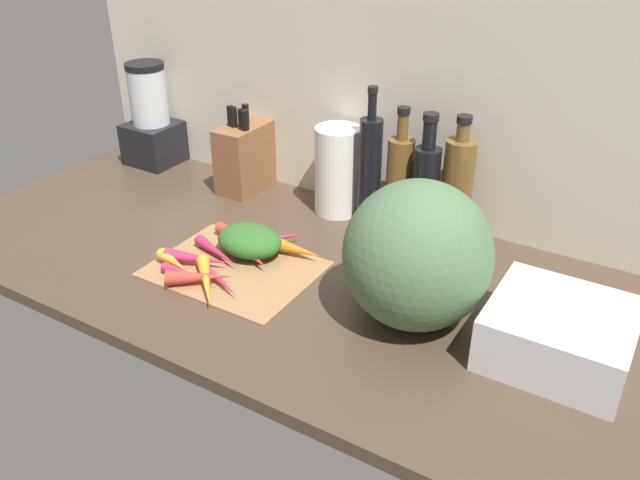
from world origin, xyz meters
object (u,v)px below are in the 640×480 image
carrot_9 (197,259)px  bottle_2 (425,189)px  carrot_8 (174,262)px  carrot_6 (249,254)px  winter_squash (417,255)px  bottle_0 (370,170)px  carrot_4 (269,239)px  carrot_5 (217,252)px  carrot_3 (189,275)px  carrot_2 (206,282)px  carrot_10 (200,277)px  cutting_board (235,268)px  bottle_3 (457,190)px  dish_rack (559,334)px  bottle_1 (399,182)px  carrot_11 (242,235)px  carrot_1 (219,279)px  carrot_0 (261,242)px  blender_appliance (151,121)px  paper_towel_roll (337,171)px  carrot_7 (299,250)px  knife_block (245,156)px

carrot_9 → bottle_2: bearing=46.6°
carrot_8 → carrot_6: bearing=43.2°
carrot_9 → bottle_2: (37.65, 39.85, 10.59)cm
winter_squash → bottle_0: (-27.23, 32.70, -0.38)cm
carrot_4 → carrot_5: size_ratio=1.12×
carrot_4 → carrot_3: bearing=-106.2°
carrot_2 → bottle_0: size_ratio=0.50×
carrot_10 → carrot_3: bearing=177.6°
cutting_board → bottle_3: 55.06cm
carrot_6 → dish_rack: (68.85, 2.09, 2.99)cm
cutting_board → bottle_0: size_ratio=1.02×
dish_rack → bottle_1: bearing=146.6°
carrot_6 → carrot_10: (-3.05, -13.73, 0.14)cm
carrot_4 → carrot_11: size_ratio=1.18×
carrot_9 → carrot_10: size_ratio=1.08×
carrot_1 → carrot_5: (-7.49, 8.67, 0.27)cm
carrot_0 → carrot_8: bearing=-124.3°
carrot_11 → blender_appliance: blender_appliance is taller
carrot_10 → paper_towel_roll: paper_towel_roll is taller
carrot_3 → carrot_4: (6.27, 21.54, 0.48)cm
winter_squash → carrot_1: bearing=-164.5°
carrot_5 → dish_rack: dish_rack is taller
carrot_2 → carrot_3: (-5.25, 0.53, -0.39)cm
carrot_6 → winter_squash: bearing=-0.4°
bottle_1 → carrot_7: bearing=-116.4°
carrot_5 → carrot_2: bearing=-61.2°
carrot_3 → carrot_4: carrot_4 is taller
carrot_1 → bottle_2: bearing=56.6°
carrot_3 → carrot_10: (3.14, -0.13, 0.65)cm
cutting_board → carrot_3: size_ratio=2.51×
cutting_board → carrot_9: size_ratio=2.35×
carrot_7 → paper_towel_roll: size_ratio=0.48×
carrot_6 → carrot_10: 14.07cm
carrot_10 → paper_towel_roll: size_ratio=0.62×
cutting_board → knife_block: 45.26cm
carrot_0 → bottle_2: (29.68, 26.37, 10.48)cm
carrot_9 → blender_appliance: size_ratio=0.50×
blender_appliance → carrot_4: bearing=-22.9°
carrot_1 → dish_rack: (68.50, 13.63, 3.56)cm
carrot_0 → carrot_5: size_ratio=0.65×
carrot_2 → carrot_10: size_ratio=1.24×
carrot_3 → bottle_1: bearing=59.1°
carrot_0 → knife_block: knife_block is taller
dish_rack → carrot_8: bearing=-170.4°
carrot_4 → bottle_2: (28.94, 24.00, 10.62)cm
carrot_6 → bottle_0: 37.26cm
bottle_3 → carrot_4: bearing=-143.8°
carrot_7 → bottle_3: (27.12, 27.01, 11.21)cm
carrot_1 → bottle_3: size_ratio=0.51×
carrot_10 → knife_block: knife_block is taller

